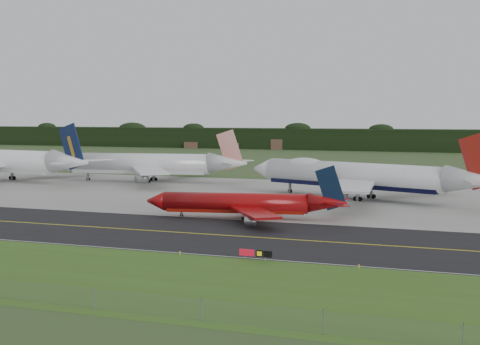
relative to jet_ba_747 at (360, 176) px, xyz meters
name	(u,v)px	position (x,y,z in m)	size (l,w,h in m)	color
ground	(213,230)	(-17.11, -51.09, -5.56)	(600.00, 600.00, 0.00)	#2E4721
grass_verge	(108,276)	(-17.11, -86.09, -5.55)	(400.00, 30.00, 0.01)	#38591A
taxiway	(204,234)	(-17.11, -55.09, -5.55)	(400.00, 32.00, 0.02)	black
apron	(289,196)	(-17.11, -0.09, -5.55)	(400.00, 78.00, 0.01)	gray
taxiway_centreline	(204,234)	(-17.11, -55.09, -5.53)	(400.00, 0.40, 0.00)	yellow
taxiway_edge_line	(163,252)	(-17.11, -70.59, -5.53)	(400.00, 0.25, 0.00)	silver
perimeter_fence	(44,294)	(-17.11, -99.09, -4.46)	(320.00, 0.10, 320.00)	slate
horizon_treeline	(394,141)	(-17.11, 222.67, -0.09)	(700.00, 25.00, 12.00)	black
jet_ba_747	(360,176)	(0.00, 0.00, 0.00)	(62.87, 50.60, 16.33)	silver
jet_red_737	(246,204)	(-15.72, -36.95, -2.65)	(38.87, 31.27, 10.53)	maroon
jet_navy_gold	(2,162)	(-109.51, 8.85, 0.26)	(68.50, 59.01, 17.70)	white
jet_star_tail	(149,164)	(-65.77, 20.40, -0.30)	(59.76, 49.53, 15.77)	silver
taxiway_sign	(255,253)	(-2.42, -72.18, -4.45)	(4.72, 0.33, 1.57)	slate
edge_marker_center	(180,253)	(-13.95, -71.59, -5.31)	(0.16, 0.16, 0.50)	yellow
edge_marker_right	(359,266)	(11.56, -71.59, -5.31)	(0.16, 0.16, 0.50)	yellow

